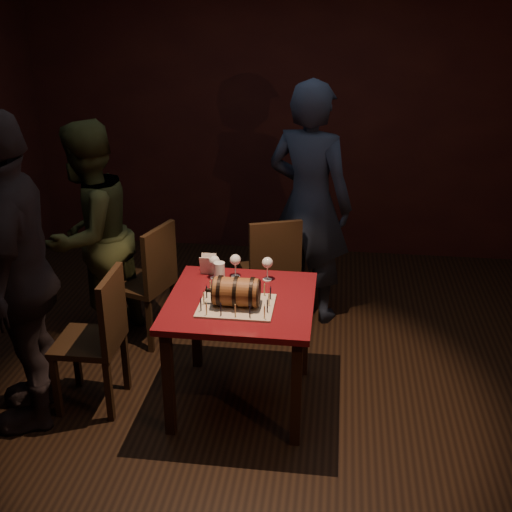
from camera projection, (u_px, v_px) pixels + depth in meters
name	position (u px, v px, depth m)	size (l,w,h in m)	color
room_shell	(249.00, 190.00, 3.84)	(5.04, 5.04, 2.80)	black
pub_table	(241.00, 315.00, 3.99)	(0.90, 0.90, 0.75)	#4A0C12
cake_board	(236.00, 306.00, 3.86)	(0.45, 0.35, 0.01)	#B0A38E
barrel_cake	(236.00, 292.00, 3.82)	(0.33, 0.19, 0.19)	brown
birthday_candles	(236.00, 299.00, 3.84)	(0.40, 0.30, 0.09)	#DDCB84
wine_glass_left	(214.00, 262.00, 4.18)	(0.07, 0.07, 0.16)	silver
wine_glass_mid	(235.00, 261.00, 4.20)	(0.07, 0.07, 0.16)	silver
wine_glass_right	(267.00, 264.00, 4.16)	(0.07, 0.07, 0.16)	silver
pint_of_ale	(219.00, 274.00, 4.12)	(0.07, 0.07, 0.15)	silver
menu_card	(208.00, 265.00, 4.27)	(0.10, 0.05, 0.13)	white
chair_back	(272.00, 267.00, 4.94)	(0.52, 0.52, 0.93)	black
chair_left_rear	(150.00, 277.00, 4.78)	(0.50, 0.50, 0.93)	black
chair_left_front	(100.00, 333.00, 4.02)	(0.41, 0.41, 0.93)	black
person_back	(309.00, 204.00, 4.99)	(0.70, 0.46, 1.92)	#1B2437
person_left_rear	(90.00, 236.00, 4.68)	(0.82, 0.64, 1.68)	#333A1D
person_left_front	(18.00, 275.00, 3.75)	(1.14, 0.48, 1.95)	black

